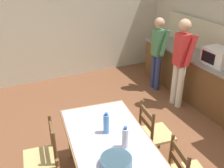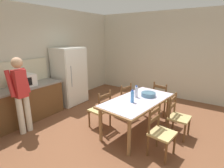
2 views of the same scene
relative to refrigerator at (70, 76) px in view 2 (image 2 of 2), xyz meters
The scene contains 16 objects.
ground_plane 2.50m from the refrigerator, 110.84° to the right, with size 8.32×8.32×0.00m, color brown.
wall_back 1.12m from the refrigerator, 150.51° to the left, with size 6.52×0.12×2.90m, color beige.
wall_right 3.32m from the refrigerator, 42.05° to the right, with size 0.12×5.20×2.90m, color beige.
kitchen_counter 2.02m from the refrigerator, behind, with size 2.86×0.66×0.89m.
refrigerator is the anchor object (origin of this frame).
microwave 1.48m from the refrigerator, behind, with size 0.50×0.39×0.30m.
dining_table 2.60m from the refrigerator, 98.85° to the right, with size 1.91×1.11×0.77m.
bottle_near_centre 2.61m from the refrigerator, 103.83° to the right, with size 0.07×0.07×0.27m.
bottle_off_centre 2.47m from the refrigerator, 96.85° to the right, with size 0.07×0.07×0.27m.
serving_bowl 2.66m from the refrigerator, 91.95° to the right, with size 0.32×0.32×0.09m.
chair_side_near_left 3.40m from the refrigerator, 105.30° to the right, with size 0.46×0.45×0.91m.
chair_head_end 2.84m from the refrigerator, 73.59° to the right, with size 0.48×0.49×0.91m.
chair_side_near_right 3.37m from the refrigerator, 91.40° to the right, with size 0.43×0.41×0.91m.
chair_side_far_left 1.96m from the refrigerator, 112.03° to the right, with size 0.46×0.44×0.91m.
chair_side_far_right 1.92m from the refrigerator, 87.25° to the right, with size 0.49×0.48×0.91m.
person_at_counter 1.90m from the refrigerator, 164.76° to the right, with size 0.42×0.29×1.68m.
Camera 2 is at (-2.82, -1.91, 2.11)m, focal length 28.00 mm.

